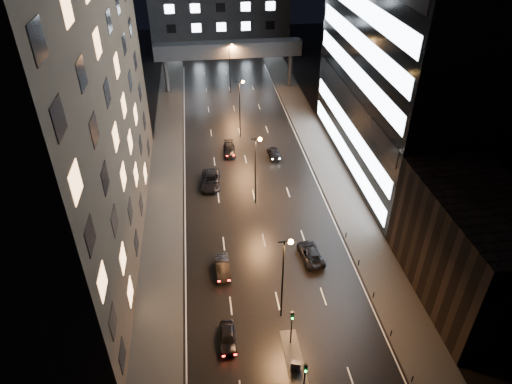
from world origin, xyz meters
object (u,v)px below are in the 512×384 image
at_px(car_away_a, 228,337).
at_px(car_toward_b, 274,153).
at_px(car_toward_a, 311,253).
at_px(car_away_d, 229,150).
at_px(car_away_b, 223,268).
at_px(car_away_c, 211,180).
at_px(utility_cabinet, 296,366).

relative_size(car_away_a, car_toward_b, 0.90).
distance_m(car_away_a, car_toward_a, 15.01).
relative_size(car_toward_a, car_toward_b, 1.14).
height_order(car_away_d, car_toward_a, car_toward_a).
bearing_deg(car_away_a, car_away_d, 86.64).
xyz_separation_m(car_away_b, car_toward_a, (10.44, 1.01, -0.02)).
height_order(car_toward_a, car_toward_b, car_toward_a).
height_order(car_away_c, car_toward_b, car_away_c).
distance_m(car_away_b, car_toward_a, 10.49).
height_order(car_away_a, car_toward_a, car_toward_a).
xyz_separation_m(car_toward_a, utility_cabinet, (-4.80, -14.55, 0.01)).
bearing_deg(car_away_d, car_away_b, -95.55).
xyz_separation_m(car_away_b, utility_cabinet, (5.65, -13.55, -0.01)).
relative_size(car_away_c, car_toward_a, 1.15).
bearing_deg(car_toward_a, car_away_b, 0.66).
bearing_deg(car_away_c, car_away_b, -84.40).
relative_size(car_away_a, car_away_d, 0.86).
xyz_separation_m(car_away_a, car_toward_b, (10.32, 34.89, -0.04)).
distance_m(car_away_a, car_toward_b, 36.39).
bearing_deg(car_away_b, car_toward_a, 3.62).
relative_size(car_away_c, car_away_d, 1.25).
distance_m(car_away_b, car_away_d, 27.45).
xyz_separation_m(car_away_a, car_away_d, (3.29, 36.84, -0.00)).
bearing_deg(car_toward_b, car_away_b, 67.18).
bearing_deg(car_away_a, utility_cabinet, -32.47).
bearing_deg(car_away_a, car_toward_a, 46.50).
bearing_deg(car_away_c, car_toward_a, -53.50).
bearing_deg(car_away_d, car_away_a, -94.22).
bearing_deg(car_toward_a, utility_cabinet, 66.92).
relative_size(car_away_b, car_away_c, 0.75).
height_order(car_away_b, car_toward_b, car_away_b).
relative_size(car_away_d, car_toward_a, 0.93).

